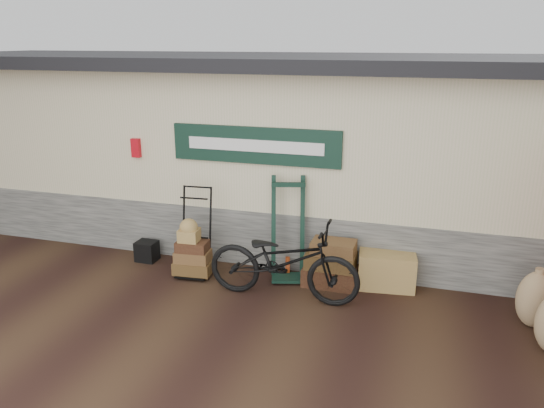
# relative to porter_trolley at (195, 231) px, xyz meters

# --- Properties ---
(ground) EXTENTS (80.00, 80.00, 0.00)m
(ground) POSITION_rel_porter_trolley_xyz_m (1.11, -0.50, -0.68)
(ground) COLOR black
(ground) RESTS_ON ground
(station_building) EXTENTS (14.40, 4.10, 3.20)m
(station_building) POSITION_rel_porter_trolley_xyz_m (1.10, 2.24, 0.93)
(station_building) COLOR #4C4C47
(station_building) RESTS_ON ground
(porter_trolley) EXTENTS (0.72, 0.57, 1.37)m
(porter_trolley) POSITION_rel_porter_trolley_xyz_m (0.00, 0.00, 0.00)
(porter_trolley) COLOR black
(porter_trolley) RESTS_ON ground
(green_barrow) EXTENTS (0.66, 0.60, 1.55)m
(green_barrow) POSITION_rel_porter_trolley_xyz_m (1.38, 0.25, 0.09)
(green_barrow) COLOR black
(green_barrow) RESTS_ON ground
(suitcase_stack) EXTENTS (0.79, 0.50, 0.69)m
(suitcase_stack) POSITION_rel_porter_trolley_xyz_m (2.05, 0.18, -0.34)
(suitcase_stack) COLOR #361911
(suitcase_stack) RESTS_ON ground
(wicker_hamper) EXTENTS (0.85, 0.61, 0.52)m
(wicker_hamper) POSITION_rel_porter_trolley_xyz_m (2.84, 0.35, -0.42)
(wicker_hamper) COLOR olive
(wicker_hamper) RESTS_ON ground
(black_trunk) EXTENTS (0.33, 0.28, 0.33)m
(black_trunk) POSITION_rel_porter_trolley_xyz_m (-0.97, 0.19, -0.52)
(black_trunk) COLOR black
(black_trunk) RESTS_ON ground
(bicycle) EXTENTS (0.75, 2.14, 1.24)m
(bicycle) POSITION_rel_porter_trolley_xyz_m (1.51, -0.44, -0.06)
(bicycle) COLOR black
(bicycle) RESTS_ON ground
(burlap_sack_left) EXTENTS (0.48, 0.41, 0.74)m
(burlap_sack_left) POSITION_rel_porter_trolley_xyz_m (4.71, -0.28, -0.31)
(burlap_sack_left) COLOR olive
(burlap_sack_left) RESTS_ON ground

